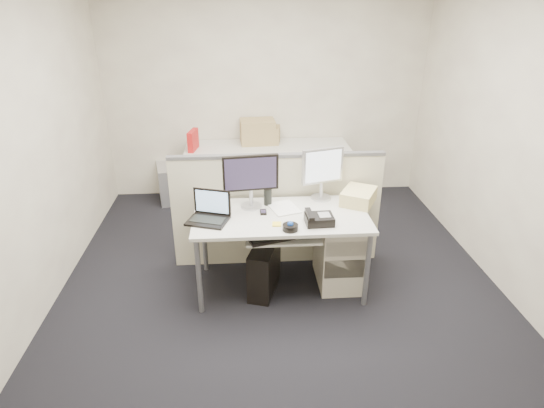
{
  "coord_description": "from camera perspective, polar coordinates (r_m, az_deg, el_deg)",
  "views": [
    {
      "loc": [
        -0.32,
        -3.48,
        2.45
      ],
      "look_at": [
        -0.07,
        0.15,
        0.77
      ],
      "focal_mm": 30.0,
      "sensor_mm": 36.0,
      "label": 1
    }
  ],
  "objects": [
    {
      "name": "floor",
      "position": [
        4.27,
        1.06,
        -10.24
      ],
      "size": [
        4.0,
        4.5,
        0.01
      ],
      "primitive_type": "cube",
      "color": "black",
      "rests_on": "ground"
    },
    {
      "name": "wall_back",
      "position": [
        5.85,
        -0.79,
        13.99
      ],
      "size": [
        4.0,
        0.02,
        2.7
      ],
      "primitive_type": "cube",
      "color": "beige",
      "rests_on": "ground"
    },
    {
      "name": "wall_front",
      "position": [
        1.68,
        8.31,
        -16.37
      ],
      "size": [
        4.0,
        0.02,
        2.7
      ],
      "primitive_type": "cube",
      "color": "beige",
      "rests_on": "ground"
    },
    {
      "name": "wall_left",
      "position": [
        4.02,
        -28.65,
        5.87
      ],
      "size": [
        0.02,
        4.5,
        2.7
      ],
      "primitive_type": "cube",
      "color": "beige",
      "rests_on": "ground"
    },
    {
      "name": "wall_right",
      "position": [
        4.33,
        28.86,
        7.0
      ],
      "size": [
        0.02,
        4.5,
        2.7
      ],
      "primitive_type": "cube",
      "color": "beige",
      "rests_on": "ground"
    },
    {
      "name": "desk",
      "position": [
        3.93,
        1.13,
        -2.23
      ],
      "size": [
        1.5,
        0.75,
        0.73
      ],
      "color": "beige",
      "rests_on": "floor"
    },
    {
      "name": "keyboard_tray",
      "position": [
        3.79,
        1.36,
        -4.06
      ],
      "size": [
        0.62,
        0.32,
        0.02
      ],
      "primitive_type": "cube",
      "color": "beige",
      "rests_on": "desk"
    },
    {
      "name": "drawer_pedestal",
      "position": [
        4.21,
        8.54,
        -5.77
      ],
      "size": [
        0.4,
        0.55,
        0.65
      ],
      "primitive_type": "cube",
      "color": "#BBAF9D",
      "rests_on": "floor"
    },
    {
      "name": "cubicle_partition",
      "position": [
        4.38,
        0.61,
        -0.91
      ],
      "size": [
        2.0,
        0.06,
        1.1
      ],
      "primitive_type": "cube",
      "color": "beige",
      "rests_on": "floor"
    },
    {
      "name": "back_counter",
      "position": [
        5.81,
        -0.56,
        3.76
      ],
      "size": [
        2.0,
        0.6,
        0.72
      ],
      "primitive_type": "cube",
      "color": "#BBAF9D",
      "rests_on": "floor"
    },
    {
      "name": "monitor_main",
      "position": [
        3.95,
        -2.68,
        2.82
      ],
      "size": [
        0.5,
        0.24,
        0.48
      ],
      "primitive_type": "cube",
      "rotation": [
        0.0,
        0.0,
        0.11
      ],
      "color": "black",
      "rests_on": "desk"
    },
    {
      "name": "monitor_small",
      "position": [
        4.14,
        6.31,
        3.73
      ],
      "size": [
        0.43,
        0.3,
        0.48
      ],
      "primitive_type": "cube",
      "rotation": [
        0.0,
        0.0,
        0.28
      ],
      "color": "#B7B7BC",
      "rests_on": "desk"
    },
    {
      "name": "laptop",
      "position": [
        3.77,
        -8.17,
        -0.57
      ],
      "size": [
        0.39,
        0.33,
        0.24
      ],
      "primitive_type": "cube",
      "rotation": [
        0.0,
        0.0,
        -0.32
      ],
      "color": "black",
      "rests_on": "desk"
    },
    {
      "name": "trackball",
      "position": [
        3.64,
        2.31,
        -2.94
      ],
      "size": [
        0.14,
        0.14,
        0.05
      ],
      "primitive_type": "cylinder",
      "rotation": [
        0.0,
        0.0,
        -0.08
      ],
      "color": "black",
      "rests_on": "desk"
    },
    {
      "name": "desk_phone",
      "position": [
        3.76,
        5.95,
        -1.94
      ],
      "size": [
        0.23,
        0.2,
        0.07
      ],
      "primitive_type": "cube",
      "rotation": [
        0.0,
        0.0,
        0.04
      ],
      "color": "black",
      "rests_on": "desk"
    },
    {
      "name": "paper_stack",
      "position": [
        4.01,
        1.5,
        -0.52
      ],
      "size": [
        0.3,
        0.34,
        0.01
      ],
      "primitive_type": "cube",
      "rotation": [
        0.0,
        0.0,
        0.3
      ],
      "color": "silver",
      "rests_on": "desk"
    },
    {
      "name": "sticky_pad",
      "position": [
        3.73,
        0.62,
        -2.54
      ],
      "size": [
        0.08,
        0.08,
        0.01
      ],
      "primitive_type": "cube",
      "rotation": [
        0.0,
        0.0,
        -0.09
      ],
      "color": "yellow",
      "rests_on": "desk"
    },
    {
      "name": "travel_mug",
      "position": [
        4.06,
        -0.53,
        0.93
      ],
      "size": [
        0.09,
        0.09,
        0.15
      ],
      "primitive_type": "cylinder",
      "rotation": [
        0.0,
        0.0,
        0.28
      ],
      "color": "black",
      "rests_on": "desk"
    },
    {
      "name": "banana",
      "position": [
        3.82,
        5.48,
        -1.7
      ],
      "size": [
        0.19,
        0.16,
        0.04
      ],
      "primitive_type": "ellipsoid",
      "rotation": [
        0.0,
        0.0,
        0.66
      ],
      "color": "yellow",
      "rests_on": "desk"
    },
    {
      "name": "cellphone",
      "position": [
        3.93,
        -1.1,
        -1.03
      ],
      "size": [
        0.05,
        0.1,
        0.01
      ],
      "primitive_type": "cube",
      "rotation": [
        0.0,
        0.0,
        0.0
      ],
      "color": "black",
      "rests_on": "desk"
    },
    {
      "name": "manila_folders",
      "position": [
        4.17,
        10.81,
        0.95
      ],
      "size": [
        0.39,
        0.42,
        0.13
      ],
      "primitive_type": "cube",
      "rotation": [
        0.0,
        0.0,
        -0.5
      ],
      "color": "beige",
      "rests_on": "desk"
    },
    {
      "name": "keyboard",
      "position": [
        3.74,
        0.66,
        -4.06
      ],
      "size": [
        0.51,
        0.31,
        0.03
      ],
      "primitive_type": "cube",
      "rotation": [
        0.0,
        0.0,
        0.3
      ],
      "color": "black",
      "rests_on": "keyboard_tray"
    },
    {
      "name": "pc_tower_desk",
      "position": [
        4.09,
        -0.97,
        -8.08
      ],
      "size": [
        0.33,
        0.52,
        0.45
      ],
      "primitive_type": "cube",
      "rotation": [
        0.0,
        0.0,
        -0.3
      ],
      "color": "black",
      "rests_on": "floor"
    },
    {
      "name": "pc_tower_spare_dark",
      "position": [
        5.99,
        -10.69,
        2.49
      ],
      "size": [
        0.32,
        0.49,
        0.43
      ],
      "primitive_type": "cube",
      "rotation": [
        0.0,
        0.0,
        -0.31
      ],
      "color": "black",
      "rests_on": "floor"
    },
    {
      "name": "pc_tower_spare_silver",
      "position": [
        6.02,
        -13.07,
        2.58
      ],
      "size": [
        0.3,
        0.53,
        0.47
      ],
      "primitive_type": "cube",
      "rotation": [
        0.0,
        0.0,
        0.21
      ],
      "color": "#B7B7BC",
      "rests_on": "floor"
    },
    {
      "name": "cardboard_box_left",
      "position": [
        5.76,
        -1.83,
        8.98
      ],
      "size": [
        0.44,
        0.34,
        0.32
      ],
      "primitive_type": "cube",
      "rotation": [
        0.0,
        0.0,
        0.06
      ],
      "color": "#99824A",
      "rests_on": "back_counter"
    },
    {
      "name": "cardboard_box_right",
      "position": [
        5.77,
        -0.65,
        8.59
      ],
      "size": [
        0.35,
        0.29,
        0.23
      ],
      "primitive_type": "cube",
      "rotation": [
        0.0,
        0.0,
        -0.15
      ],
      "color": "#99824A",
      "rests_on": "back_counter"
    },
    {
      "name": "red_binder",
      "position": [
        5.58,
        -9.87,
        7.79
      ],
      "size": [
        0.12,
        0.28,
        0.26
      ],
      "primitive_type": "cube",
      "rotation": [
        0.0,
        0.0,
        -0.19
      ],
      "color": "red",
      "rests_on": "back_counter"
    }
  ]
}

